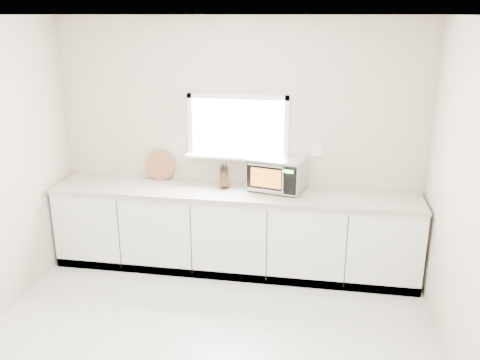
# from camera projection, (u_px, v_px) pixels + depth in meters

# --- Properties ---
(back_wall) EXTENTS (4.00, 0.17, 2.70)m
(back_wall) POSITION_uv_depth(u_px,v_px,m) (238.00, 143.00, 5.53)
(back_wall) COLOR #BDA896
(back_wall) RESTS_ON ground
(cabinets) EXTENTS (3.92, 0.60, 0.88)m
(cabinets) POSITION_uv_depth(u_px,v_px,m) (234.00, 232.00, 5.55)
(cabinets) COLOR white
(cabinets) RESTS_ON ground
(countertop) EXTENTS (3.92, 0.64, 0.04)m
(countertop) POSITION_uv_depth(u_px,v_px,m) (233.00, 193.00, 5.39)
(countertop) COLOR #BAA799
(countertop) RESTS_ON cabinets
(microwave) EXTENTS (0.63, 0.54, 0.36)m
(microwave) POSITION_uv_depth(u_px,v_px,m) (277.00, 173.00, 5.38)
(microwave) COLOR black
(microwave) RESTS_ON countertop
(knife_block) EXTENTS (0.13, 0.21, 0.28)m
(knife_block) POSITION_uv_depth(u_px,v_px,m) (224.00, 177.00, 5.46)
(knife_block) COLOR #462E19
(knife_block) RESTS_ON countertop
(cutting_board) EXTENTS (0.34, 0.08, 0.34)m
(cutting_board) POSITION_uv_depth(u_px,v_px,m) (160.00, 165.00, 5.71)
(cutting_board) COLOR #A1653E
(cutting_board) RESTS_ON countertop
(coffee_grinder) EXTENTS (0.13, 0.13, 0.22)m
(coffee_grinder) POSITION_uv_depth(u_px,v_px,m) (283.00, 179.00, 5.42)
(coffee_grinder) COLOR #B8BAC0
(coffee_grinder) RESTS_ON countertop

